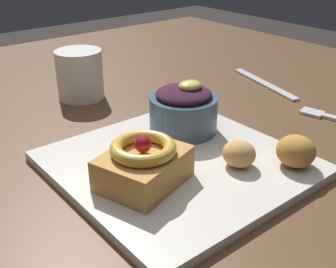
{
  "coord_description": "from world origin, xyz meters",
  "views": [
    {
      "loc": [
        -0.25,
        -0.54,
        1.0
      ],
      "look_at": [
        0.05,
        -0.18,
        0.77
      ],
      "focal_mm": 45.08,
      "sensor_mm": 36.0,
      "label": 1
    }
  ],
  "objects_px": {
    "fritter_front": "(296,151)",
    "fritter_middle": "(239,154)",
    "fork": "(333,118)",
    "knife": "(264,84)",
    "coffee_mug": "(80,75)",
    "front_plate": "(178,164)",
    "berry_ramekin": "(184,109)",
    "cake_slice": "(144,164)"
  },
  "relations": [
    {
      "from": "fritter_middle",
      "to": "fork",
      "type": "height_order",
      "value": "fritter_middle"
    },
    {
      "from": "fritter_front",
      "to": "front_plate",
      "type": "bearing_deg",
      "value": 135.28
    },
    {
      "from": "cake_slice",
      "to": "berry_ramekin",
      "type": "distance_m",
      "value": 0.15
    },
    {
      "from": "knife",
      "to": "coffee_mug",
      "type": "height_order",
      "value": "coffee_mug"
    },
    {
      "from": "cake_slice",
      "to": "fritter_front",
      "type": "distance_m",
      "value": 0.19
    },
    {
      "from": "berry_ramekin",
      "to": "knife",
      "type": "distance_m",
      "value": 0.28
    },
    {
      "from": "fritter_front",
      "to": "fork",
      "type": "relative_size",
      "value": 0.38
    },
    {
      "from": "front_plate",
      "to": "berry_ramekin",
      "type": "relative_size",
      "value": 2.95
    },
    {
      "from": "fritter_middle",
      "to": "cake_slice",
      "type": "bearing_deg",
      "value": 159.69
    },
    {
      "from": "fritter_front",
      "to": "knife",
      "type": "distance_m",
      "value": 0.33
    },
    {
      "from": "front_plate",
      "to": "knife",
      "type": "distance_m",
      "value": 0.36
    },
    {
      "from": "front_plate",
      "to": "fritter_front",
      "type": "height_order",
      "value": "fritter_front"
    },
    {
      "from": "berry_ramekin",
      "to": "knife",
      "type": "relative_size",
      "value": 0.5
    },
    {
      "from": "fritter_middle",
      "to": "coffee_mug",
      "type": "xyz_separation_m",
      "value": [
        -0.02,
        0.35,
        0.01
      ]
    },
    {
      "from": "front_plate",
      "to": "cake_slice",
      "type": "height_order",
      "value": "cake_slice"
    },
    {
      "from": "front_plate",
      "to": "berry_ramekin",
      "type": "bearing_deg",
      "value": 44.64
    },
    {
      "from": "coffee_mug",
      "to": "knife",
      "type": "bearing_deg",
      "value": -27.98
    },
    {
      "from": "cake_slice",
      "to": "coffee_mug",
      "type": "distance_m",
      "value": 0.32
    },
    {
      "from": "fritter_front",
      "to": "fork",
      "type": "xyz_separation_m",
      "value": [
        0.19,
        0.06,
        -0.03
      ]
    },
    {
      "from": "cake_slice",
      "to": "knife",
      "type": "relative_size",
      "value": 0.6
    },
    {
      "from": "cake_slice",
      "to": "coffee_mug",
      "type": "bearing_deg",
      "value": 73.75
    },
    {
      "from": "fritter_middle",
      "to": "coffee_mug",
      "type": "distance_m",
      "value": 0.35
    },
    {
      "from": "fork",
      "to": "fritter_middle",
      "type": "bearing_deg",
      "value": 81.22
    },
    {
      "from": "fritter_middle",
      "to": "fork",
      "type": "bearing_deg",
      "value": 3.77
    },
    {
      "from": "fork",
      "to": "knife",
      "type": "height_order",
      "value": "same"
    },
    {
      "from": "berry_ramekin",
      "to": "fritter_middle",
      "type": "bearing_deg",
      "value": -96.44
    },
    {
      "from": "fritter_front",
      "to": "fritter_middle",
      "type": "relative_size",
      "value": 1.16
    },
    {
      "from": "berry_ramekin",
      "to": "coffee_mug",
      "type": "xyz_separation_m",
      "value": [
        -0.03,
        0.24,
        -0.0
      ]
    },
    {
      "from": "fritter_middle",
      "to": "knife",
      "type": "height_order",
      "value": "fritter_middle"
    },
    {
      "from": "fork",
      "to": "cake_slice",
      "type": "bearing_deg",
      "value": 73.3
    },
    {
      "from": "front_plate",
      "to": "coffee_mug",
      "type": "height_order",
      "value": "coffee_mug"
    },
    {
      "from": "front_plate",
      "to": "berry_ramekin",
      "type": "distance_m",
      "value": 0.09
    },
    {
      "from": "fritter_front",
      "to": "cake_slice",
      "type": "bearing_deg",
      "value": 153.06
    },
    {
      "from": "fritter_front",
      "to": "coffee_mug",
      "type": "relative_size",
      "value": 0.56
    },
    {
      "from": "fork",
      "to": "coffee_mug",
      "type": "height_order",
      "value": "coffee_mug"
    },
    {
      "from": "knife",
      "to": "fork",
      "type": "bearing_deg",
      "value": -178.97
    },
    {
      "from": "berry_ramekin",
      "to": "fork",
      "type": "relative_size",
      "value": 0.76
    },
    {
      "from": "front_plate",
      "to": "knife",
      "type": "relative_size",
      "value": 1.48
    },
    {
      "from": "fritter_middle",
      "to": "fritter_front",
      "type": "bearing_deg",
      "value": -38.51
    },
    {
      "from": "front_plate",
      "to": "fork",
      "type": "height_order",
      "value": "front_plate"
    },
    {
      "from": "cake_slice",
      "to": "fork",
      "type": "distance_m",
      "value": 0.35
    },
    {
      "from": "fritter_front",
      "to": "fork",
      "type": "height_order",
      "value": "fritter_front"
    }
  ]
}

